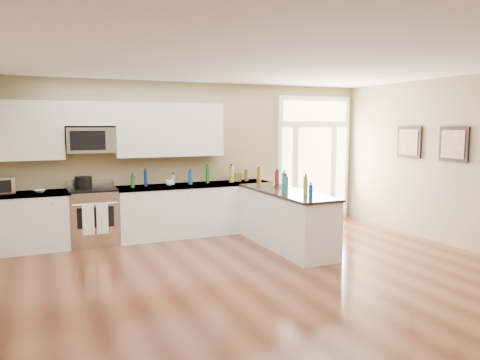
{
  "coord_description": "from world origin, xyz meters",
  "views": [
    {
      "loc": [
        -2.79,
        -4.41,
        2.01
      ],
      "look_at": [
        0.0,
        2.0,
        1.19
      ],
      "focal_mm": 35.0,
      "sensor_mm": 36.0,
      "label": 1
    }
  ],
  "objects_px": {
    "peninsula_cabinet": "(285,221)",
    "stockpot": "(83,182)",
    "toaster_oven": "(3,186)",
    "kitchen_range": "(94,216)"
  },
  "relations": [
    {
      "from": "toaster_oven",
      "to": "stockpot",
      "type": "bearing_deg",
      "value": -8.02
    },
    {
      "from": "kitchen_range",
      "to": "toaster_oven",
      "type": "bearing_deg",
      "value": 179.51
    },
    {
      "from": "peninsula_cabinet",
      "to": "stockpot",
      "type": "xyz_separation_m",
      "value": [
        -3.02,
        1.54,
        0.62
      ]
    },
    {
      "from": "stockpot",
      "to": "toaster_oven",
      "type": "height_order",
      "value": "toaster_oven"
    },
    {
      "from": "peninsula_cabinet",
      "to": "stockpot",
      "type": "distance_m",
      "value": 3.44
    },
    {
      "from": "stockpot",
      "to": "toaster_oven",
      "type": "distance_m",
      "value": 1.2
    },
    {
      "from": "peninsula_cabinet",
      "to": "stockpot",
      "type": "height_order",
      "value": "stockpot"
    },
    {
      "from": "kitchen_range",
      "to": "peninsula_cabinet",
      "type": "bearing_deg",
      "value": -26.68
    },
    {
      "from": "stockpot",
      "to": "toaster_oven",
      "type": "relative_size",
      "value": 0.93
    },
    {
      "from": "kitchen_range",
      "to": "toaster_oven",
      "type": "xyz_separation_m",
      "value": [
        -1.33,
        0.01,
        0.59
      ]
    }
  ]
}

